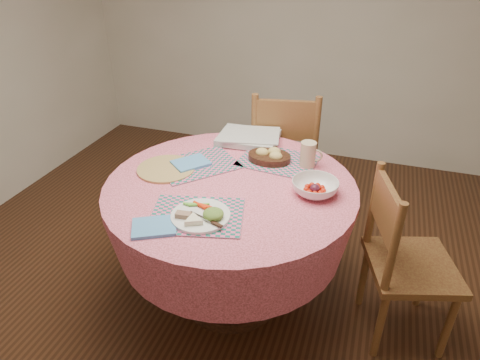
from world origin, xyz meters
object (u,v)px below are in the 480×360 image
Objects in this scene: dinner_plate at (202,215)px; bread_bowl at (270,156)px; wicker_trivet at (166,169)px; dining_table at (231,216)px; fruit_bowl at (315,188)px; chair_back at (284,156)px; latte_mug at (308,154)px; chair_right at (403,259)px.

bread_bowl is at bearing 77.55° from dinner_plate.
dinner_plate reaches higher than wicker_trivet.
wicker_trivet is 1.30× the size of bread_bowl.
fruit_bowl is at bearing 5.58° from dining_table.
dining_table is 0.42m from wicker_trivet.
dinner_plate is 0.56m from fruit_bowl.
chair_back is 0.66m from latte_mug.
bread_bowl is (0.12, 0.29, 0.23)m from dining_table.
wicker_trivet is 1.17× the size of dinner_plate.
chair_right is at bearing 22.84° from dinner_plate.
chair_right is 0.99m from dinner_plate.
chair_right reaches higher than latte_mug.
latte_mug is (0.24, -0.53, 0.31)m from chair_back.
latte_mug is (0.34, 0.62, 0.05)m from dinner_plate.
dinner_plate is at bearing -102.45° from bread_bowl.
dining_table is 9.30× the size of latte_mug.
wicker_trivet is 0.77m from fruit_bowl.
chair_right is at bearing -18.49° from bread_bowl.
dinner_plate is 1.93× the size of latte_mug.
latte_mug is (0.33, 0.29, 0.27)m from dining_table.
fruit_bowl reaches higher than dinner_plate.
dinner_plate is at bearing 95.72° from chair_right.
wicker_trivet is at bearing -158.90° from latte_mug.
chair_right is at bearing 0.65° from fruit_bowl.
bread_bowl reaches higher than dinner_plate.
bread_bowl is 1.73× the size of latte_mug.
wicker_trivet reaches higher than dining_table.
fruit_bowl is at bearing 101.12° from chair_back.
bread_bowl reaches higher than wicker_trivet.
chair_right is 3.49× the size of dinner_plate.
dinner_plate is (0.35, -0.35, 0.02)m from wicker_trivet.
dining_table is 4.29× the size of fruit_bowl.
dining_table is 0.47m from fruit_bowl.
chair_back is 0.59m from bread_bowl.
bread_bowl is 0.80× the size of fruit_bowl.
chair_back reaches higher than wicker_trivet.
bread_bowl is at bearing -179.07° from latte_mug.
wicker_trivet is 1.04× the size of fruit_bowl.
dinner_plate is (-0.87, -0.37, 0.30)m from chair_right.
chair_right is 0.68m from latte_mug.
dining_table is at bearing 87.30° from dinner_plate.
chair_back is 3.42× the size of fruit_bowl.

